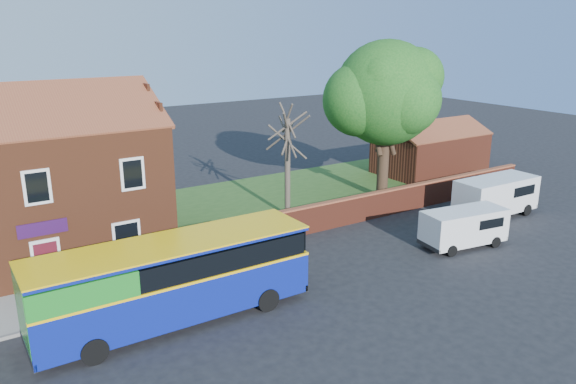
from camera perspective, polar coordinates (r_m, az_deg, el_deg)
ground at (r=22.56m, az=-1.09°, el=-12.59°), size 120.00×120.00×0.00m
pavement at (r=25.27m, az=-22.27°, el=-10.41°), size 18.00×3.50×0.12m
kerb at (r=23.71m, az=-21.42°, el=-12.11°), size 18.00×0.15×0.14m
grass_strip at (r=39.40m, az=5.04°, el=0.28°), size 26.00×12.00×0.04m
shop_building at (r=29.47m, az=-25.21°, el=0.03°), size 12.30×8.13×10.50m
boundary_wall at (r=34.84m, az=11.11°, el=-0.78°), size 22.00×0.38×1.60m
outbuilding at (r=44.95m, az=14.23°, el=3.96°), size 8.20×5.06×4.17m
bus at (r=21.82m, az=-12.42°, el=-8.64°), size 10.67×2.79×3.25m
van_near at (r=30.29m, az=17.45°, el=-3.33°), size 4.67×2.41×1.96m
van_far at (r=35.74m, az=20.38°, el=-0.27°), size 5.33×2.30×2.32m
large_tree at (r=36.73m, az=9.85°, el=9.59°), size 8.40×6.65×10.25m
bare_tree at (r=32.89m, az=-0.05°, el=3.02°), size 2.42×2.88×6.45m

